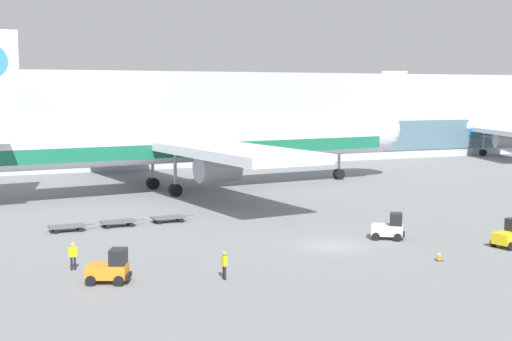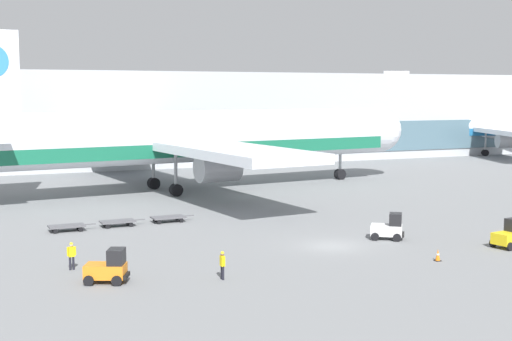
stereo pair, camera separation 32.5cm
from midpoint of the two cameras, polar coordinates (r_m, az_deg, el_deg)
ground_plane at (r=51.70m, az=6.27°, el=-6.03°), size 400.00×400.00×0.00m
terminal_building at (r=118.43m, az=1.25°, el=4.34°), size 90.00×18.20×14.00m
airplane_main at (r=79.96m, az=-5.04°, el=2.56°), size 57.97×48.61×17.00m
airplane_distant at (r=133.00m, az=18.69°, el=3.38°), size 48.37×41.45×14.65m
baggage_tug_foreground at (r=42.42m, az=-11.50°, el=-7.64°), size 2.80×2.41×2.00m
baggage_tug_mid at (r=54.49m, az=10.76°, el=-4.53°), size 2.81×2.62×2.00m
baggage_tug_far at (r=54.01m, az=19.86°, el=-4.89°), size 2.66×2.02×2.00m
baggage_dolly_lead at (r=58.63m, az=-14.73°, el=-4.35°), size 3.72×1.58×0.48m
baggage_dolly_second at (r=59.78m, az=-10.84°, el=-4.05°), size 3.72×1.58×0.48m
baggage_dolly_third at (r=61.10m, az=-6.87°, el=-3.76°), size 3.72×1.58×0.48m
ground_crew_near at (r=42.27m, az=-2.48°, el=-7.41°), size 0.23×0.57×1.70m
ground_crew_far at (r=45.86m, az=-14.35°, el=-6.46°), size 0.57×0.25×1.75m
traffic_cone_near at (r=48.42m, az=14.53°, el=-6.58°), size 0.40×0.40×0.78m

